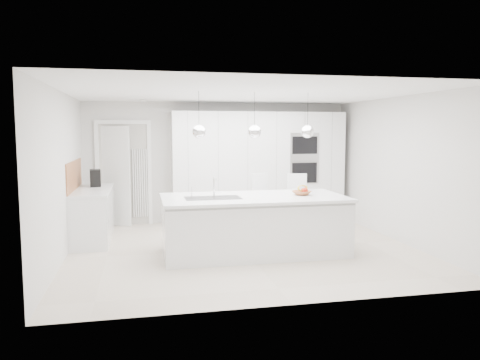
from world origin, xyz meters
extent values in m
plane|color=beige|center=(0.00, 0.00, 0.00)|extent=(5.50, 5.50, 0.00)
plane|color=silver|center=(0.00, 2.50, 1.25)|extent=(5.50, 0.00, 5.50)
plane|color=silver|center=(-2.75, 0.00, 1.25)|extent=(0.00, 5.00, 5.00)
plane|color=white|center=(0.00, 0.00, 2.50)|extent=(5.50, 5.50, 0.00)
cube|color=white|center=(0.80, 2.20, 1.15)|extent=(3.60, 0.60, 2.30)
cube|color=white|center=(-2.20, 2.42, 1.00)|extent=(0.76, 0.38, 2.00)
cube|color=white|center=(-2.45, 1.20, 0.43)|extent=(0.60, 1.80, 0.86)
cube|color=white|center=(-2.45, 1.20, 0.88)|extent=(0.62, 1.82, 0.04)
cube|color=#AF6A3E|center=(-2.74, 1.20, 1.15)|extent=(0.02, 1.80, 0.50)
cube|color=white|center=(0.10, -0.30, 0.43)|extent=(2.80, 1.20, 0.86)
cube|color=white|center=(0.10, -0.25, 0.88)|extent=(2.84, 1.40, 0.04)
cylinder|color=white|center=(-0.50, -0.10, 1.05)|extent=(0.02, 0.02, 0.30)
sphere|color=white|center=(-0.75, -0.30, 1.90)|extent=(0.20, 0.20, 0.20)
sphere|color=white|center=(0.10, -0.30, 1.90)|extent=(0.20, 0.20, 0.20)
sphere|color=white|center=(0.95, -0.30, 1.90)|extent=(0.20, 0.20, 0.20)
imported|color=#AF6A3E|center=(0.88, -0.28, 0.93)|extent=(0.35, 0.35, 0.07)
cube|color=black|center=(-2.43, 1.61, 1.06)|extent=(0.22, 0.31, 0.31)
sphere|color=red|center=(0.94, -0.27, 0.97)|extent=(0.09, 0.09, 0.09)
sphere|color=red|center=(0.93, -0.27, 0.97)|extent=(0.07, 0.07, 0.07)
sphere|color=red|center=(0.90, -0.30, 0.97)|extent=(0.08, 0.08, 0.08)
torus|color=gold|center=(0.88, -0.29, 1.01)|extent=(0.23, 0.16, 0.20)
camera|label=1|loc=(-1.60, -7.25, 1.91)|focal=35.00mm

